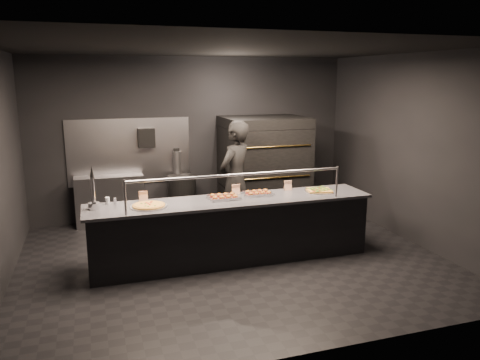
{
  "coord_description": "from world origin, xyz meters",
  "views": [
    {
      "loc": [
        -1.87,
        -6.17,
        2.62
      ],
      "look_at": [
        0.18,
        0.2,
        1.15
      ],
      "focal_mm": 35.0,
      "sensor_mm": 36.0,
      "label": 1
    }
  ],
  "objects": [
    {
      "name": "room",
      "position": [
        -0.02,
        0.05,
        1.5
      ],
      "size": [
        6.04,
        6.0,
        3.0
      ],
      "color": "black",
      "rests_on": "ground"
    },
    {
      "name": "service_counter",
      "position": [
        0.0,
        -0.0,
        0.46
      ],
      "size": [
        4.1,
        0.78,
        1.37
      ],
      "color": "black",
      "rests_on": "ground"
    },
    {
      "name": "pizza_oven",
      "position": [
        1.2,
        1.9,
        0.97
      ],
      "size": [
        1.5,
        1.23,
        1.91
      ],
      "color": "black",
      "rests_on": "ground"
    },
    {
      "name": "prep_shelf",
      "position": [
        -1.6,
        2.32,
        0.45
      ],
      "size": [
        1.2,
        0.35,
        0.9
      ],
      "primitive_type": "cube",
      "color": "#99999E",
      "rests_on": "ground"
    },
    {
      "name": "towel_dispenser",
      "position": [
        -0.9,
        2.39,
        1.55
      ],
      "size": [
        0.3,
        0.2,
        0.35
      ],
      "primitive_type": "cube",
      "color": "black",
      "rests_on": "room"
    },
    {
      "name": "fire_extinguisher",
      "position": [
        -0.35,
        2.4,
        1.06
      ],
      "size": [
        0.14,
        0.14,
        0.51
      ],
      "color": "#B2B2B7",
      "rests_on": "room"
    },
    {
      "name": "beer_tap",
      "position": [
        -1.88,
        0.08,
        1.09
      ],
      "size": [
        0.15,
        0.22,
        0.58
      ],
      "color": "silver",
      "rests_on": "service_counter"
    },
    {
      "name": "round_pizza",
      "position": [
        -1.18,
        -0.02,
        0.94
      ],
      "size": [
        0.5,
        0.5,
        0.03
      ],
      "color": "silver",
      "rests_on": "service_counter"
    },
    {
      "name": "slider_tray_a",
      "position": [
        -0.1,
        0.08,
        0.95
      ],
      "size": [
        0.47,
        0.37,
        0.07
      ],
      "color": "silver",
      "rests_on": "service_counter"
    },
    {
      "name": "slider_tray_b",
      "position": [
        0.45,
        0.15,
        0.94
      ],
      "size": [
        0.48,
        0.42,
        0.06
      ],
      "color": "silver",
      "rests_on": "service_counter"
    },
    {
      "name": "square_pizza",
      "position": [
        1.4,
        0.04,
        0.94
      ],
      "size": [
        0.44,
        0.44,
        0.05
      ],
      "color": "silver",
      "rests_on": "service_counter"
    },
    {
      "name": "condiment_jar",
      "position": [
        -1.67,
        0.28,
        0.97
      ],
      "size": [
        0.15,
        0.06,
        0.1
      ],
      "color": "silver",
      "rests_on": "service_counter"
    },
    {
      "name": "tent_cards",
      "position": [
        -0.03,
        0.28,
        1.0
      ],
      "size": [
        2.32,
        0.04,
        0.15
      ],
      "color": "white",
      "rests_on": "service_counter"
    },
    {
      "name": "trash_bin",
      "position": [
        -0.32,
        2.12,
        0.43
      ],
      "size": [
        0.52,
        0.52,
        0.86
      ],
      "primitive_type": "cylinder",
      "color": "black",
      "rests_on": "ground"
    },
    {
      "name": "worker",
      "position": [
        0.35,
        0.99,
        0.97
      ],
      "size": [
        0.85,
        0.81,
        1.95
      ],
      "primitive_type": "imported",
      "rotation": [
        0.0,
        0.0,
        3.82
      ],
      "color": "black",
      "rests_on": "ground"
    }
  ]
}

